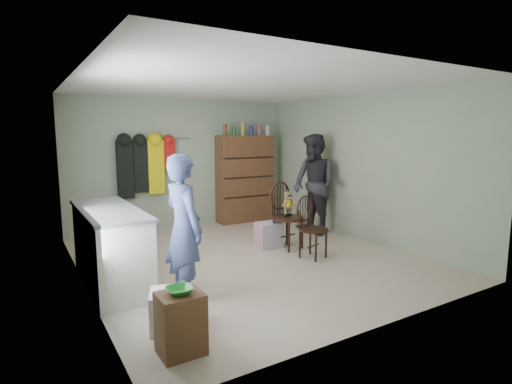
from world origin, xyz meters
TOP-DOWN VIEW (x-y plane):
  - ground_plane at (0.00, 0.00)m, footprint 5.00×5.00m
  - room_walls at (0.00, 0.53)m, footprint 5.00×5.00m
  - counter at (-1.95, 0.00)m, footprint 0.64×1.86m
  - stool at (-1.79, -1.96)m, footprint 0.37×0.31m
  - bowl at (-1.79, -1.96)m, footprint 0.22×0.22m
  - plastic_tub at (-1.71, -1.49)m, footprint 0.49×0.48m
  - chair_front at (0.79, 0.17)m, footprint 0.57×0.57m
  - chair_far at (0.81, -0.43)m, footprint 0.51×0.51m
  - striped_bag at (0.57, 0.33)m, footprint 0.41×0.33m
  - person_left at (-1.35, -0.92)m, footprint 0.46×0.64m
  - person_right at (1.79, 0.69)m, footprint 0.71×0.90m
  - dresser at (1.25, 2.30)m, footprint 1.20×0.39m
  - coat_rack at (-0.83, 2.38)m, footprint 1.42×0.12m

SIDE VIEW (x-z plane):
  - ground_plane at x=0.00m, z-range 0.00..0.00m
  - plastic_tub at x=-1.71m, z-range 0.00..0.36m
  - striped_bag at x=0.57m, z-range 0.00..0.41m
  - stool at x=-1.79m, z-range 0.00..0.52m
  - counter at x=-1.95m, z-range 0.00..0.94m
  - chair_far at x=0.81m, z-range 0.03..0.96m
  - bowl at x=-1.79m, z-range 0.52..0.58m
  - chair_front at x=0.79m, z-range 0.07..1.14m
  - person_left at x=-1.35m, z-range 0.00..1.62m
  - dresser at x=1.25m, z-range -0.12..1.94m
  - person_right at x=1.79m, z-range 0.00..1.84m
  - coat_rack at x=-0.83m, z-range 0.70..1.80m
  - room_walls at x=0.00m, z-range -0.92..4.08m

